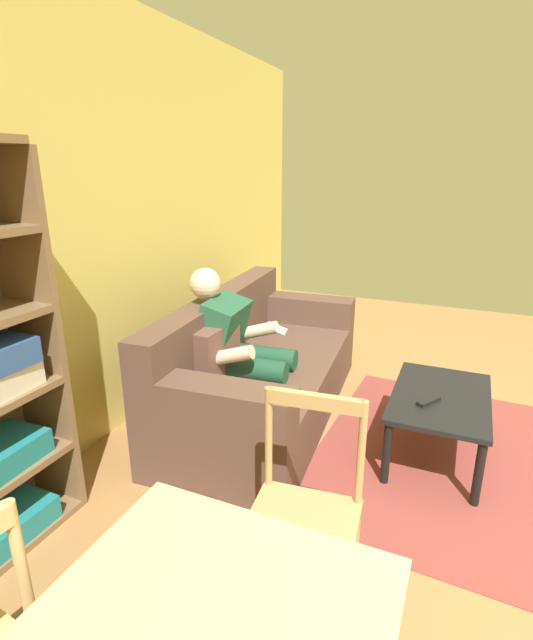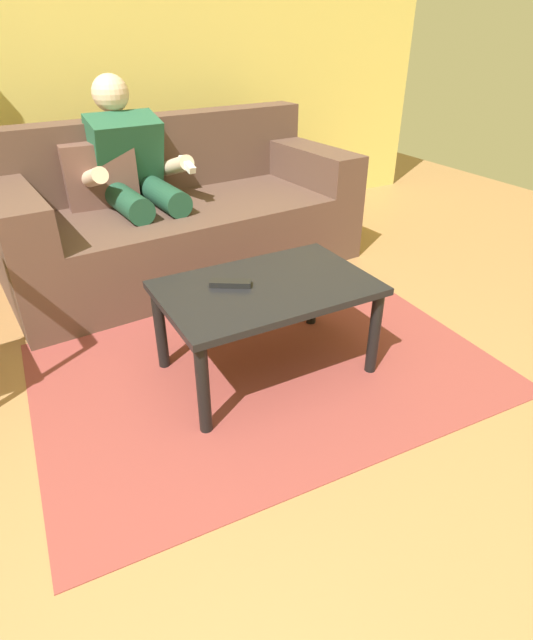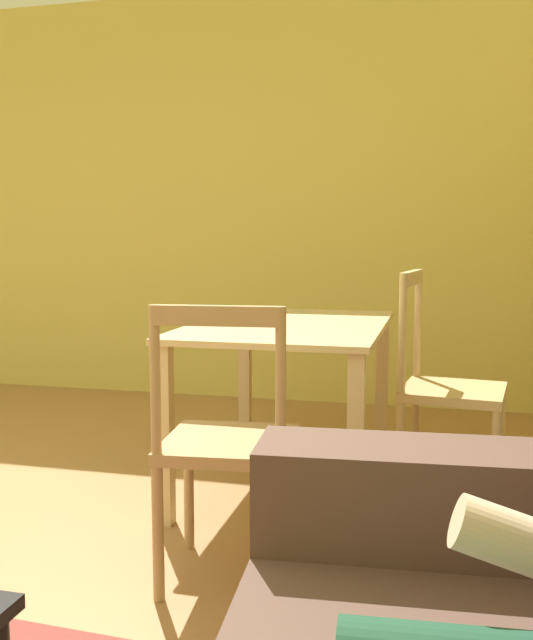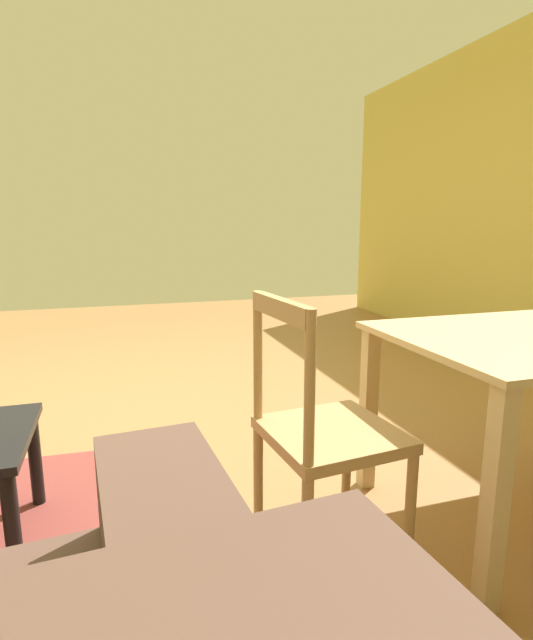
{
  "view_description": "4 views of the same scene",
  "coord_description": "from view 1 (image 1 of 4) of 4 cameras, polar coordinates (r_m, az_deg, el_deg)",
  "views": [
    {
      "loc": [
        -2.09,
        0.99,
        1.77
      ],
      "look_at": [
        0.82,
        2.25,
        0.73
      ],
      "focal_mm": 26.51,
      "sensor_mm": 36.0,
      "label": 1
    },
    {
      "loc": [
        -0.18,
        -0.61,
        1.36
      ],
      "look_at": [
        0.73,
        1.04,
        0.26
      ],
      "focal_mm": 28.34,
      "sensor_mm": 36.0,
      "label": 2
    },
    {
      "loc": [
        1.45,
        2.11,
        1.12
      ],
      "look_at": [
        -0.4,
        1.65,
        0.9
      ],
      "focal_mm": 39.61,
      "sensor_mm": 36.0,
      "label": 3
    },
    {
      "loc": [
        -0.03,
        2.85,
        1.15
      ],
      "look_at": [
        -0.4,
        1.65,
        0.9
      ],
      "focal_mm": 27.27,
      "sensor_mm": 36.0,
      "label": 4
    }
  ],
  "objects": [
    {
      "name": "area_rug",
      "position": [
        3.33,
        19.5,
        -15.03
      ],
      "size": [
        2.06,
        1.49,
        0.01
      ],
      "primitive_type": "cube",
      "rotation": [
        0.0,
        0.0,
        -0.05
      ],
      "color": "brown",
      "rests_on": "ground_plane"
    },
    {
      "name": "dining_chair_facing_couch",
      "position": [
        1.99,
        4.42,
        -23.03
      ],
      "size": [
        0.46,
        0.46,
        0.93
      ],
      "color": "tan",
      "rests_on": "ground_plane"
    },
    {
      "name": "coffee_table",
      "position": [
        3.15,
        20.2,
        -9.47
      ],
      "size": [
        0.88,
        0.57,
        0.43
      ],
      "color": "black",
      "rests_on": "ground_plane"
    },
    {
      "name": "wall_back",
      "position": [
        3.07,
        -23.22,
        9.49
      ],
      "size": [
        6.63,
        0.12,
        2.77
      ],
      "primitive_type": "cube",
      "color": "#DBC660",
      "rests_on": "ground_plane"
    },
    {
      "name": "couch",
      "position": [
        3.5,
        -1.03,
        -6.26
      ],
      "size": [
        2.17,
        1.1,
        0.88
      ],
      "color": "brown",
      "rests_on": "ground_plane"
    },
    {
      "name": "tv_remote",
      "position": [
        3.0,
        18.97,
        -9.25
      ],
      "size": [
        0.17,
        0.13,
        0.02
      ],
      "primitive_type": "cube",
      "rotation": [
        0.0,
        0.0,
        1.02
      ],
      "color": "black",
      "rests_on": "coffee_table"
    },
    {
      "name": "person_lounging",
      "position": [
        3.22,
        -3.23,
        -3.41
      ],
      "size": [
        0.62,
        0.92,
        1.13
      ],
      "color": "#23563D",
      "rests_on": "ground_plane"
    }
  ]
}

